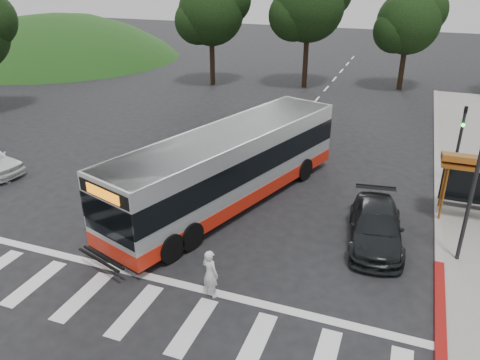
% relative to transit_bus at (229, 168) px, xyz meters
% --- Properties ---
extents(ground, '(140.00, 140.00, 0.00)m').
position_rel_transit_bus_xyz_m(ground, '(-0.04, -2.97, -1.69)').
color(ground, black).
rests_on(ground, ground).
extents(curb_east, '(0.30, 40.00, 0.15)m').
position_rel_transit_bus_xyz_m(curb_east, '(8.96, 5.03, -1.62)').
color(curb_east, '#9E9991').
rests_on(curb_east, ground).
extents(curb_east_red, '(0.32, 6.00, 0.15)m').
position_rel_transit_bus_xyz_m(curb_east_red, '(8.96, -4.97, -1.62)').
color(curb_east_red, maroon).
rests_on(curb_east_red, ground).
extents(hillside_nw, '(44.00, 44.00, 10.00)m').
position_rel_transit_bus_xyz_m(hillside_nw, '(-32.04, 27.03, -1.69)').
color(hillside_nw, '#1A4315').
rests_on(hillside_nw, ground).
extents(crosswalk_ladder, '(18.00, 2.60, 0.01)m').
position_rel_transit_bus_xyz_m(crosswalk_ladder, '(-0.04, -7.97, -1.69)').
color(crosswalk_ladder, silver).
rests_on(crosswalk_ladder, ground).
extents(traffic_signal_ne_tall, '(0.18, 0.37, 6.50)m').
position_rel_transit_bus_xyz_m(traffic_signal_ne_tall, '(9.56, -1.48, 2.18)').
color(traffic_signal_ne_tall, black).
rests_on(traffic_signal_ne_tall, ground).
extents(traffic_signal_ne_short, '(0.18, 0.37, 4.00)m').
position_rel_transit_bus_xyz_m(traffic_signal_ne_short, '(9.56, 5.52, 0.78)').
color(traffic_signal_ne_short, black).
rests_on(traffic_signal_ne_short, ground).
extents(tree_north_a, '(6.60, 6.15, 10.17)m').
position_rel_transit_bus_xyz_m(tree_north_a, '(-1.96, 23.10, 5.23)').
color(tree_north_a, black).
rests_on(tree_north_a, ground).
extents(tree_north_b, '(5.72, 5.33, 8.43)m').
position_rel_transit_bus_xyz_m(tree_north_b, '(6.03, 25.09, 3.97)').
color(tree_north_b, black).
rests_on(tree_north_b, ground).
extents(tree_north_c, '(6.16, 5.74, 9.30)m').
position_rel_transit_bus_xyz_m(tree_north_c, '(-9.96, 21.09, 4.60)').
color(tree_north_c, black).
rests_on(tree_north_c, ground).
extents(transit_bus, '(6.78, 13.35, 3.39)m').
position_rel_transit_bus_xyz_m(transit_bus, '(0.00, 0.00, 0.00)').
color(transit_bus, '#ABAEB0').
rests_on(transit_bus, ground).
extents(pedestrian, '(0.73, 0.61, 1.73)m').
position_rel_transit_bus_xyz_m(pedestrian, '(1.89, -6.43, -0.83)').
color(pedestrian, silver).
rests_on(pedestrian, ground).
extents(dark_sedan, '(2.59, 5.08, 1.41)m').
position_rel_transit_bus_xyz_m(dark_sedan, '(6.57, -1.19, -0.99)').
color(dark_sedan, black).
rests_on(dark_sedan, ground).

